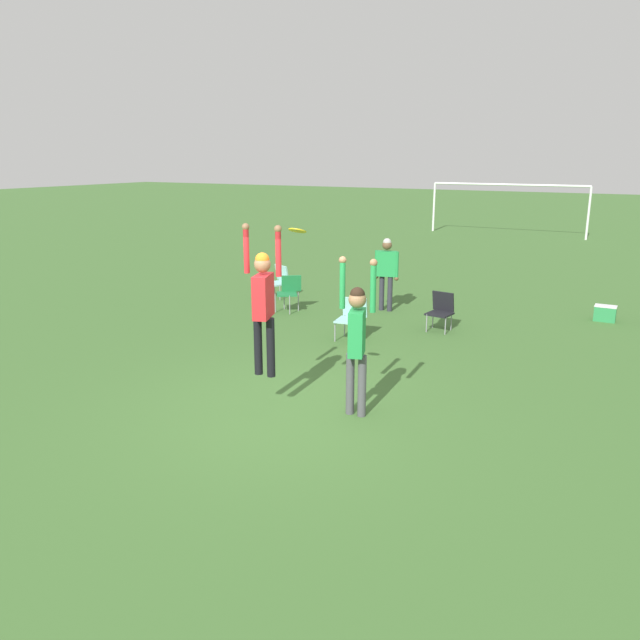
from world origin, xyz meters
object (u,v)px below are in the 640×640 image
object	(u,v)px
person_jumping	(263,297)
camping_chair_0	(279,279)
frisbee	(297,231)
cooler_box	(605,313)
camping_chair_1	(441,309)
camping_chair_2	(289,290)
person_spectator_far	(386,267)
camping_chair_4	(352,315)
person_defending	(357,333)

from	to	relation	value
person_jumping	camping_chair_0	distance (m)	7.55
frisbee	cooler_box	size ratio (longest dim) A/B	0.53
frisbee	camping_chair_0	world-z (taller)	frisbee
camping_chair_1	cooler_box	xyz separation A→B (m)	(3.00, 2.48, -0.29)
camping_chair_2	person_jumping	bearing A→B (deg)	84.25
frisbee	camping_chair_2	bearing A→B (deg)	122.67
person_jumping	camping_chair_0	xyz separation A→B (m)	(-3.80, 6.41, -1.21)
person_jumping	camping_chair_2	distance (m)	6.04
camping_chair_1	person_spectator_far	world-z (taller)	person_spectator_far
camping_chair_2	cooler_box	distance (m)	7.19
camping_chair_2	cooler_box	world-z (taller)	camping_chair_2
camping_chair_0	camping_chair_4	bearing A→B (deg)	166.86
camping_chair_0	person_spectator_far	world-z (taller)	person_spectator_far
camping_chair_0	camping_chair_2	world-z (taller)	camping_chair_2
frisbee	camping_chair_2	size ratio (longest dim) A/B	0.29
person_defending	camping_chair_2	bearing A→B (deg)	-158.00
person_jumping	camping_chair_0	bearing A→B (deg)	12.62
camping_chair_2	cooler_box	bearing A→B (deg)	167.18
person_defending	camping_chair_2	size ratio (longest dim) A/B	2.69
camping_chair_1	camping_chair_4	xyz separation A→B (m)	(-1.36, -1.51, 0.03)
person_jumping	person_defending	world-z (taller)	person_jumping
frisbee	camping_chair_1	xyz separation A→B (m)	(0.36, 5.30, -2.16)
camping_chair_2	camping_chair_4	xyz separation A→B (m)	(2.34, -1.42, -0.01)
camping_chair_2	person_spectator_far	xyz separation A→B (m)	(2.01, 1.13, 0.54)
person_defending	person_jumping	bearing A→B (deg)	-90.00
camping_chair_0	cooler_box	size ratio (longest dim) A/B	1.79
person_defending	frisbee	world-z (taller)	frisbee
camping_chair_2	camping_chair_0	bearing A→B (deg)	-83.13
person_spectator_far	frisbee	bearing A→B (deg)	-91.03
camping_chair_1	cooler_box	size ratio (longest dim) A/B	1.76
person_defending	camping_chair_2	distance (m)	6.33
person_jumping	frisbee	world-z (taller)	person_jumping
person_defending	frisbee	distance (m)	1.63
person_jumping	camping_chair_4	distance (m)	4.02
frisbee	person_spectator_far	size ratio (longest dim) A/B	0.14
person_defending	frisbee	bearing A→B (deg)	-79.07
person_defending	person_spectator_far	size ratio (longest dim) A/B	1.31
frisbee	cooler_box	distance (m)	8.83
person_jumping	cooler_box	size ratio (longest dim) A/B	4.75
camping_chair_2	frisbee	bearing A→B (deg)	88.87
person_defending	cooler_box	world-z (taller)	person_defending
frisbee	cooler_box	xyz separation A→B (m)	(3.36, 7.78, -2.45)
camping_chair_0	camping_chair_1	xyz separation A→B (m)	(4.72, -1.09, -0.00)
frisbee	camping_chair_0	xyz separation A→B (m)	(-4.36, 6.39, -2.16)
person_defending	camping_chair_1	size ratio (longest dim) A/B	2.80
person_jumping	camping_chair_1	size ratio (longest dim) A/B	2.69
person_jumping	camping_chair_4	size ratio (longest dim) A/B	2.61
person_jumping	cooler_box	bearing A→B (deg)	-44.72
person_jumping	person_spectator_far	xyz separation A→B (m)	(-0.78, 6.36, -0.63)
person_jumping	camping_chair_2	size ratio (longest dim) A/B	2.59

